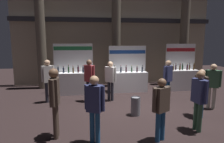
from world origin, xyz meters
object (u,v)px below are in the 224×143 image
exhibitor_booth_2 (182,78)px  trash_bin (136,106)px  visitor_0 (201,89)px  visitor_1 (55,97)px  exhibitor_booth_0 (74,81)px  visitor_4 (89,77)px  visitor_7 (168,77)px  exhibitor_booth_1 (128,80)px  visitor_6 (95,104)px  visitor_9 (48,77)px  visitor_8 (199,95)px  visitor_3 (213,82)px  visitor_2 (161,104)px  visitor_5 (110,77)px

exhibitor_booth_2 → trash_bin: bearing=-136.3°
visitor_0 → visitor_1: size_ratio=0.87×
exhibitor_booth_0 → visitor_4: exhibitor_booth_0 is taller
visitor_4 → visitor_7: bearing=34.6°
exhibitor_booth_2 → trash_bin: exhibitor_booth_2 is taller
exhibitor_booth_1 → visitor_6: bearing=-111.5°
visitor_9 → visitor_6: bearing=96.1°
visitor_7 → visitor_8: bearing=48.5°
trash_bin → visitor_3: (2.97, 0.25, 0.69)m
visitor_2 → visitor_5: 3.62m
exhibitor_booth_0 → exhibitor_booth_1: (2.72, 0.14, -0.03)m
visitor_1 → visitor_8: 3.88m
visitor_2 → visitor_3: visitor_3 is taller
visitor_6 → visitor_9: size_ratio=0.96×
exhibitor_booth_1 → visitor_6: 5.24m
visitor_0 → visitor_6: size_ratio=0.94×
exhibitor_booth_1 → visitor_3: (2.52, -2.95, 0.41)m
exhibitor_booth_2 → visitor_9: bearing=-168.6°
visitor_8 → exhibitor_booth_0: bearing=33.4°
exhibitor_booth_2 → visitor_0: exhibitor_booth_2 is taller
visitor_6 → visitor_3: bearing=49.6°
trash_bin → visitor_9: visitor_9 is taller
exhibitor_booth_0 → visitor_8: 5.79m
trash_bin → visitor_6: visitor_6 is taller
visitor_6 → visitor_7: (3.22, 3.09, 0.02)m
visitor_4 → visitor_9: 1.68m
visitor_9 → visitor_5: bearing=157.8°
visitor_1 → visitor_6: bearing=-112.4°
visitor_0 → exhibitor_booth_2: bearing=157.2°
trash_bin → visitor_1: bearing=-153.2°
trash_bin → visitor_8: visitor_8 is taller
visitor_4 → visitor_5: visitor_4 is taller
exhibitor_booth_2 → trash_bin: size_ratio=3.76×
visitor_6 → visitor_4: bearing=117.5°
exhibitor_booth_1 → visitor_1: bearing=-123.2°
trash_bin → visitor_2: size_ratio=0.39×
visitor_7 → visitor_6: bearing=9.1°
exhibitor_booth_2 → visitor_1: (-5.77, -4.41, 0.47)m
exhibitor_booth_2 → visitor_6: bearing=-134.7°
visitor_4 → visitor_9: (-1.68, 0.10, 0.01)m
exhibitor_booth_1 → visitor_9: 3.93m
visitor_5 → visitor_7: visitor_7 is taller
visitor_4 → visitor_6: visitor_4 is taller
exhibitor_booth_1 → visitor_2: size_ratio=1.42×
visitor_8 → visitor_7: bearing=-13.1°
exhibitor_booth_0 → visitor_4: 1.57m
exhibitor_booth_0 → visitor_9: exhibitor_booth_0 is taller
exhibitor_booth_2 → visitor_3: (-0.35, -2.92, 0.38)m
visitor_1 → visitor_8: (3.87, -0.13, -0.07)m
trash_bin → visitor_0: visitor_0 is taller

